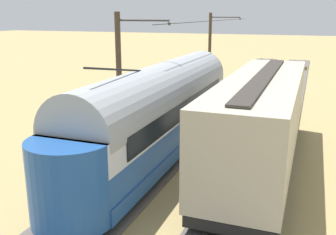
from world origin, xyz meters
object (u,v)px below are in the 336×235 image
at_px(vintage_streetcar, 160,109).
at_px(catenary_pole_mid_near, 121,76).
at_px(boxcar_adjacent, 261,119).
at_px(catenary_pole_foreground, 211,48).

relative_size(vintage_streetcar, catenary_pole_mid_near, 2.55).
relative_size(vintage_streetcar, boxcar_adjacent, 1.30).
bearing_deg(catenary_pole_mid_near, vintage_streetcar, 156.10).
distance_m(vintage_streetcar, catenary_pole_foreground, 19.31).
distance_m(boxcar_adjacent, catenary_pole_mid_near, 7.27).
height_order(vintage_streetcar, boxcar_adjacent, vintage_streetcar).
height_order(catenary_pole_foreground, catenary_pole_mid_near, same).
height_order(boxcar_adjacent, catenary_pole_mid_near, catenary_pole_mid_near).
bearing_deg(catenary_pole_foreground, catenary_pole_mid_near, 90.00).
xyz_separation_m(boxcar_adjacent, catenary_pole_mid_near, (7.10, -0.92, 1.29)).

